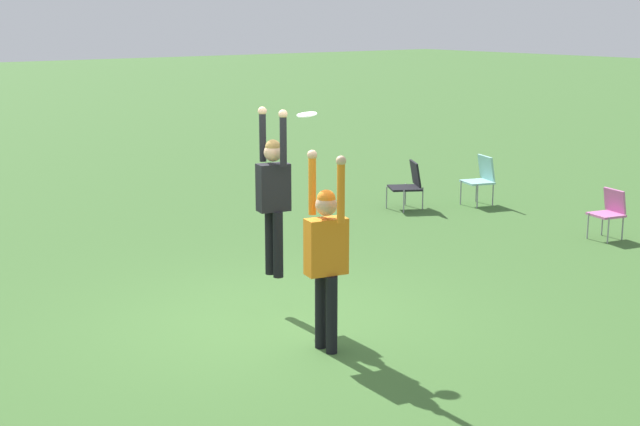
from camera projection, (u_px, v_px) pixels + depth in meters
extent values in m
plane|color=#3D662D|center=(279.00, 321.00, 10.30)|extent=(120.00, 120.00, 0.00)
cylinder|color=black|center=(270.00, 242.00, 10.54)|extent=(0.12, 0.12, 0.79)
cylinder|color=black|center=(278.00, 245.00, 10.41)|extent=(0.12, 0.12, 0.79)
cube|color=black|center=(273.00, 187.00, 10.33)|extent=(0.27, 0.40, 0.56)
sphere|color=tan|center=(273.00, 152.00, 10.24)|extent=(0.21, 0.21, 0.21)
sphere|color=olive|center=(273.00, 147.00, 10.22)|extent=(0.18, 0.18, 0.18)
cylinder|color=black|center=(263.00, 136.00, 10.36)|extent=(0.08, 0.08, 0.59)
sphere|color=tan|center=(262.00, 111.00, 10.30)|extent=(0.10, 0.10, 0.10)
cylinder|color=black|center=(283.00, 140.00, 10.04)|extent=(0.08, 0.08, 0.59)
sphere|color=tan|center=(283.00, 114.00, 9.97)|extent=(0.10, 0.10, 0.10)
cylinder|color=black|center=(321.00, 310.00, 9.38)|extent=(0.12, 0.12, 0.84)
cylinder|color=black|center=(332.00, 315.00, 9.23)|extent=(0.12, 0.12, 0.84)
cube|color=orange|center=(326.00, 246.00, 9.15)|extent=(0.28, 0.46, 0.59)
sphere|color=tan|center=(326.00, 205.00, 9.06)|extent=(0.23, 0.23, 0.23)
sphere|color=orange|center=(326.00, 199.00, 9.04)|extent=(0.19, 0.19, 0.19)
cylinder|color=orange|center=(312.00, 185.00, 9.20)|extent=(0.08, 0.08, 0.63)
sphere|color=tan|center=(312.00, 155.00, 9.14)|extent=(0.10, 0.10, 0.10)
cylinder|color=orange|center=(341.00, 192.00, 8.83)|extent=(0.08, 0.08, 0.63)
sphere|color=tan|center=(341.00, 161.00, 8.77)|extent=(0.10, 0.10, 0.10)
cylinder|color=white|center=(307.00, 115.00, 9.70)|extent=(0.22, 0.22, 0.05)
cylinder|color=gray|center=(588.00, 226.00, 14.03)|extent=(0.02, 0.02, 0.41)
cylinder|color=gray|center=(608.00, 230.00, 13.74)|extent=(0.02, 0.02, 0.41)
cylinder|color=gray|center=(602.00, 223.00, 14.25)|extent=(0.02, 0.02, 0.41)
cylinder|color=gray|center=(623.00, 227.00, 13.96)|extent=(0.02, 0.02, 0.41)
cube|color=#C666A3|center=(606.00, 215.00, 13.95)|extent=(0.53, 0.53, 0.04)
cube|color=#C666A3|center=(615.00, 201.00, 14.03)|extent=(0.45, 0.20, 0.37)
cylinder|color=gray|center=(461.00, 193.00, 16.56)|extent=(0.02, 0.02, 0.45)
cylinder|color=gray|center=(477.00, 196.00, 16.24)|extent=(0.02, 0.02, 0.45)
cylinder|color=gray|center=(476.00, 190.00, 16.81)|extent=(0.02, 0.02, 0.45)
cylinder|color=gray|center=(493.00, 193.00, 16.48)|extent=(0.02, 0.02, 0.45)
cube|color=#8CC6C1|center=(477.00, 182.00, 16.48)|extent=(0.62, 0.62, 0.04)
cube|color=#8CC6C1|center=(486.00, 168.00, 16.56)|extent=(0.50, 0.26, 0.45)
cylinder|color=gray|center=(387.00, 197.00, 16.23)|extent=(0.02, 0.02, 0.41)
cylinder|color=gray|center=(404.00, 202.00, 15.87)|extent=(0.02, 0.02, 0.41)
cylinder|color=gray|center=(405.00, 194.00, 16.50)|extent=(0.02, 0.02, 0.41)
cylinder|color=gray|center=(423.00, 198.00, 16.14)|extent=(0.02, 0.02, 0.41)
cube|color=black|center=(405.00, 188.00, 16.15)|extent=(0.75, 0.75, 0.04)
cube|color=black|center=(415.00, 173.00, 16.24)|extent=(0.53, 0.37, 0.44)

